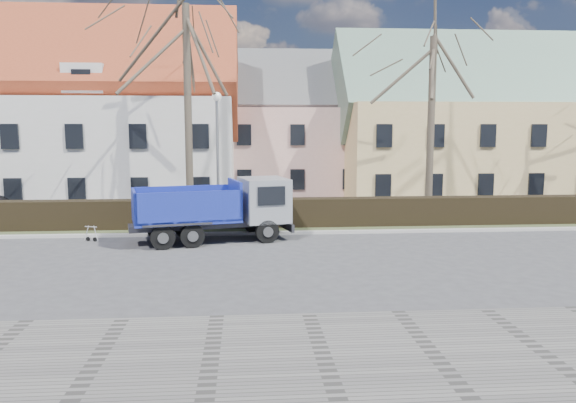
{
  "coord_description": "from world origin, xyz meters",
  "views": [
    {
      "loc": [
        0.71,
        -19.13,
        4.59
      ],
      "look_at": [
        2.43,
        3.25,
        1.6
      ],
      "focal_mm": 35.0,
      "sensor_mm": 36.0,
      "label": 1
    }
  ],
  "objects": [
    {
      "name": "ground",
      "position": [
        0.0,
        0.0,
        0.0
      ],
      "size": [
        120.0,
        120.0,
        0.0
      ],
      "primitive_type": "plane",
      "color": "#414143"
    },
    {
      "name": "hedge",
      "position": [
        0.0,
        6.0,
        0.65
      ],
      "size": [
        60.0,
        0.9,
        1.3
      ],
      "primitive_type": "cube",
      "color": "black",
      "rests_on": "ground"
    },
    {
      "name": "building_yellow",
      "position": [
        16.0,
        17.0,
        4.25
      ],
      "size": [
        18.8,
        10.8,
        8.5
      ],
      "primitive_type": null,
      "color": "#DCBC79",
      "rests_on": "ground"
    },
    {
      "name": "building_pink",
      "position": [
        4.0,
        20.0,
        4.0
      ],
      "size": [
        10.8,
        8.8,
        8.0
      ],
      "primitive_type": null,
      "color": "#D6A397",
      "rests_on": "ground"
    },
    {
      "name": "grass_strip",
      "position": [
        0.0,
        6.2,
        0.05
      ],
      "size": [
        80.0,
        3.0,
        0.1
      ],
      "primitive_type": "cube",
      "color": "#3C4728",
      "rests_on": "ground"
    },
    {
      "name": "curb_far",
      "position": [
        0.0,
        4.6,
        0.06
      ],
      "size": [
        80.0,
        0.3,
        0.12
      ],
      "primitive_type": "cube",
      "color": "#AEABA7",
      "rests_on": "ground"
    },
    {
      "name": "tree_1",
      "position": [
        -2.0,
        8.5,
        6.33
      ],
      "size": [
        9.2,
        9.2,
        12.65
      ],
      "primitive_type": null,
      "color": "#493F32",
      "rests_on": "ground"
    },
    {
      "name": "tree_2",
      "position": [
        10.0,
        8.5,
        5.5
      ],
      "size": [
        8.0,
        8.0,
        11.0
      ],
      "primitive_type": null,
      "color": "#493F32",
      "rests_on": "ground"
    },
    {
      "name": "dump_truck",
      "position": [
        -0.83,
        3.28,
        1.3
      ],
      "size": [
        6.87,
        3.84,
        2.6
      ],
      "primitive_type": null,
      "rotation": [
        0.0,
        0.0,
        0.23
      ],
      "color": "navy",
      "rests_on": "ground"
    },
    {
      "name": "building_white",
      "position": [
        -13.0,
        16.0,
        4.75
      ],
      "size": [
        26.8,
        10.8,
        9.5
      ],
      "primitive_type": null,
      "color": "silver",
      "rests_on": "ground"
    },
    {
      "name": "streetlight",
      "position": [
        -0.54,
        7.0,
        3.13
      ],
      "size": [
        0.49,
        0.49,
        6.25
      ],
      "primitive_type": null,
      "color": "gray",
      "rests_on": "ground"
    },
    {
      "name": "sidewalk_near",
      "position": [
        0.0,
        -8.5,
        0.04
      ],
      "size": [
        80.0,
        5.0,
        0.08
      ],
      "primitive_type": "cube",
      "color": "slate",
      "rests_on": "ground"
    },
    {
      "name": "cart_frame",
      "position": [
        -5.72,
        3.75,
        0.35
      ],
      "size": [
        0.87,
        0.68,
        0.7
      ],
      "primitive_type": null,
      "rotation": [
        0.0,
        0.0,
        -0.36
      ],
      "color": "silver",
      "rests_on": "ground"
    }
  ]
}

